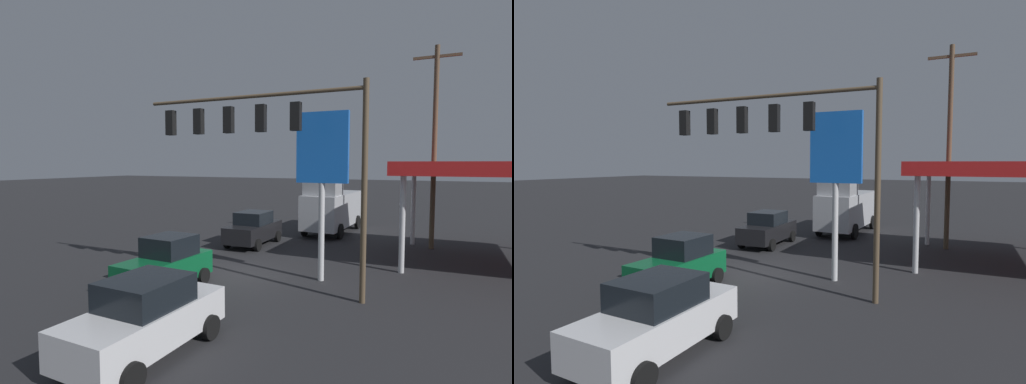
# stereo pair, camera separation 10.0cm
# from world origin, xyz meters

# --- Properties ---
(ground_plane) EXTENTS (200.00, 200.00, 0.00)m
(ground_plane) POSITION_xyz_m (0.00, 0.00, 0.00)
(ground_plane) COLOR #262628
(traffic_signal_assembly) EXTENTS (8.80, 0.43, 7.48)m
(traffic_signal_assembly) POSITION_xyz_m (-1.85, 1.23, 5.79)
(traffic_signal_assembly) COLOR brown
(traffic_signal_assembly) RESTS_ON ground
(utility_pole) EXTENTS (2.40, 0.26, 10.99)m
(utility_pole) POSITION_xyz_m (-7.36, -9.06, 5.79)
(utility_pole) COLOR brown
(utility_pole) RESTS_ON ground
(price_sign) EXTENTS (2.07, 0.27, 6.73)m
(price_sign) POSITION_xyz_m (-3.52, -0.67, 4.92)
(price_sign) COLOR silver
(price_sign) RESTS_ON ground
(sedan_waiting) EXTENTS (2.07, 4.41, 1.93)m
(sedan_waiting) POSITION_xyz_m (1.97, -5.83, 0.95)
(sedan_waiting) COLOR black
(sedan_waiting) RESTS_ON ground
(hatchback_crossing) EXTENTS (2.13, 3.89, 1.97)m
(hatchback_crossing) POSITION_xyz_m (1.47, 2.82, 0.95)
(hatchback_crossing) COLOR #0C592D
(hatchback_crossing) RESTS_ON ground
(delivery_truck) EXTENTS (2.81, 6.90, 3.58)m
(delivery_truck) POSITION_xyz_m (-1.08, -11.76, 1.69)
(delivery_truck) COLOR silver
(delivery_truck) RESTS_ON ground
(sedan_far) EXTENTS (2.19, 4.46, 1.93)m
(sedan_far) POSITION_xyz_m (-1.37, 7.23, 0.95)
(sedan_far) COLOR silver
(sedan_far) RESTS_ON ground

